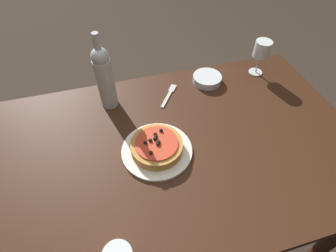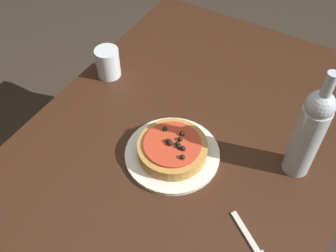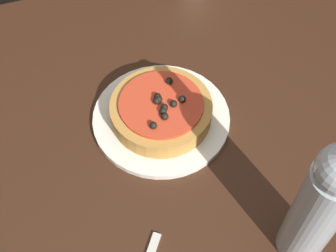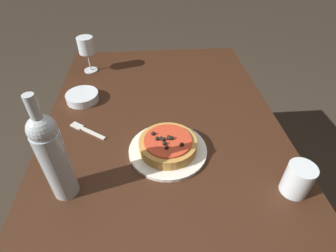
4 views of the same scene
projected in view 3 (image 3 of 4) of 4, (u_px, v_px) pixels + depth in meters
name	position (u px, v px, depth m)	size (l,w,h in m)	color
dining_table	(141.00, 151.00, 0.96)	(1.51, 0.89, 0.72)	#381E11
dinner_plate	(161.00, 118.00, 0.91)	(0.27, 0.27, 0.01)	white
pizza	(161.00, 110.00, 0.88)	(0.19, 0.19, 0.05)	#BC843D
wine_bottle	(322.00, 204.00, 0.65)	(0.07, 0.07, 0.34)	#B2BCC1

